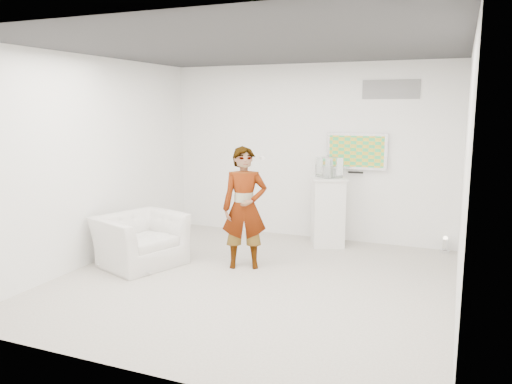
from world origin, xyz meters
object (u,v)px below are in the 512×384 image
armchair (140,240)px  floor_uplight (445,245)px  person (245,208)px  tv (357,151)px  pedestal (328,211)px

armchair → floor_uplight: size_ratio=4.53×
person → floor_uplight: bearing=11.6°
tv → person: (-1.19, -1.94, -0.68)m
pedestal → floor_uplight: pedestal is taller
person → pedestal: person is taller
floor_uplight → pedestal: bearing=-171.7°
armchair → pedestal: size_ratio=0.99×
tv → person: size_ratio=0.58×
armchair → floor_uplight: bearing=-40.1°
person → pedestal: bearing=39.4°
tv → armchair: (-2.64, -2.42, -1.18)m
armchair → pedestal: bearing=-27.5°
armchair → pedestal: pedestal is taller
armchair → pedestal: 3.07m
person → armchair: size_ratio=1.53×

